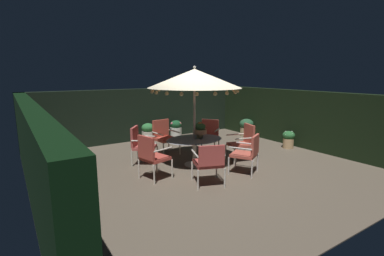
# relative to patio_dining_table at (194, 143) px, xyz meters

# --- Properties ---
(ground_plane) EXTENTS (7.99, 7.79, 0.02)m
(ground_plane) POSITION_rel_patio_dining_table_xyz_m (0.18, -0.17, -0.60)
(ground_plane) COLOR brown
(hedge_backdrop_rear) EXTENTS (7.99, 0.30, 1.84)m
(hedge_backdrop_rear) POSITION_rel_patio_dining_table_xyz_m (0.18, 3.57, 0.33)
(hedge_backdrop_rear) COLOR black
(hedge_backdrop_rear) RESTS_ON ground_plane
(hedge_backdrop_left) EXTENTS (0.30, 7.79, 1.84)m
(hedge_backdrop_left) POSITION_rel_patio_dining_table_xyz_m (-3.67, -0.17, 0.33)
(hedge_backdrop_left) COLOR black
(hedge_backdrop_left) RESTS_ON ground_plane
(hedge_backdrop_right) EXTENTS (0.30, 7.79, 1.84)m
(hedge_backdrop_right) POSITION_rel_patio_dining_table_xyz_m (4.02, -0.17, 0.33)
(hedge_backdrop_right) COLOR black
(hedge_backdrop_right) RESTS_ON ground_plane
(patio_dining_table) EXTENTS (1.53, 1.18, 0.71)m
(patio_dining_table) POSITION_rel_patio_dining_table_xyz_m (0.00, 0.00, 0.00)
(patio_dining_table) COLOR silver
(patio_dining_table) RESTS_ON ground_plane
(patio_umbrella) EXTENTS (2.36, 2.36, 2.57)m
(patio_umbrella) POSITION_rel_patio_dining_table_xyz_m (0.00, 0.00, 1.67)
(patio_umbrella) COLOR silver
(patio_umbrella) RESTS_ON ground_plane
(centerpiece_planter) EXTENTS (0.36, 0.36, 0.43)m
(centerpiece_planter) POSITION_rel_patio_dining_table_xyz_m (0.16, -0.01, 0.36)
(centerpiece_planter) COLOR tan
(centerpiece_planter) RESTS_ON patio_dining_table
(patio_chair_north) EXTENTS (0.77, 0.79, 0.96)m
(patio_chair_north) POSITION_rel_patio_dining_table_xyz_m (0.71, -1.23, -0.04)
(patio_chair_north) COLOR silver
(patio_chair_north) RESTS_ON ground_plane
(patio_chair_northeast) EXTENTS (0.74, 0.71, 1.00)m
(patio_chair_northeast) POSITION_rel_patio_dining_table_xyz_m (1.39, -0.37, -0.03)
(patio_chair_northeast) COLOR beige
(patio_chair_northeast) RESTS_ON ground_plane
(patio_chair_east) EXTENTS (0.81, 0.81, 0.97)m
(patio_chair_east) POSITION_rel_patio_dining_table_xyz_m (1.12, 0.88, -0.02)
(patio_chair_east) COLOR silver
(patio_chair_east) RESTS_ON ground_plane
(patio_chair_southeast) EXTENTS (0.67, 0.68, 1.01)m
(patio_chair_southeast) POSITION_rel_patio_dining_table_xyz_m (-0.14, 1.43, -0.02)
(patio_chair_southeast) COLOR beige
(patio_chair_southeast) RESTS_ON ground_plane
(patio_chair_south) EXTENTS (0.82, 0.82, 1.00)m
(patio_chair_south) POSITION_rel_patio_dining_table_xyz_m (-1.12, 0.89, -0.02)
(patio_chair_south) COLOR silver
(patio_chair_south) RESTS_ON ground_plane
(patio_chair_southwest) EXTENTS (0.68, 0.69, 1.03)m
(patio_chair_southwest) POSITION_rel_patio_dining_table_xyz_m (-1.39, -0.34, 0.01)
(patio_chair_southwest) COLOR beige
(patio_chair_southwest) RESTS_ON ground_plane
(patio_chair_west) EXTENTS (0.78, 0.78, 0.93)m
(patio_chair_west) POSITION_rel_patio_dining_table_xyz_m (-0.51, -1.33, -0.04)
(patio_chair_west) COLOR silver
(patio_chair_west) RESTS_ON ground_plane
(potted_plant_left_near) EXTENTS (0.44, 0.44, 0.54)m
(potted_plant_left_near) POSITION_rel_patio_dining_table_xyz_m (-2.97, -0.31, -0.30)
(potted_plant_left_near) COLOR #AA674B
(potted_plant_left_near) RESTS_ON ground_plane
(potted_plant_right_near) EXTENTS (0.45, 0.45, 0.65)m
(potted_plant_right_near) POSITION_rel_patio_dining_table_xyz_m (0.11, 3.13, -0.25)
(potted_plant_right_near) COLOR beige
(potted_plant_right_near) RESTS_ON ground_plane
(potted_plant_back_center) EXTENTS (0.43, 0.43, 0.59)m
(potted_plant_back_center) POSITION_rel_patio_dining_table_xyz_m (-3.30, 2.49, -0.29)
(potted_plant_back_center) COLOR #876551
(potted_plant_back_center) RESTS_ON ground_plane
(potted_plant_right_far) EXTENTS (0.39, 0.39, 0.56)m
(potted_plant_right_far) POSITION_rel_patio_dining_table_xyz_m (3.51, -0.21, -0.28)
(potted_plant_right_far) COLOR tan
(potted_plant_right_far) RESTS_ON ground_plane
(potted_plant_left_far) EXTENTS (0.44, 0.43, 0.65)m
(potted_plant_left_far) POSITION_rel_patio_dining_table_xyz_m (1.26, 3.14, -0.25)
(potted_plant_left_far) COLOR silver
(potted_plant_left_far) RESTS_ON ground_plane
(potted_plant_back_left) EXTENTS (0.53, 0.53, 0.66)m
(potted_plant_back_left) POSITION_rel_patio_dining_table_xyz_m (3.66, 1.87, -0.24)
(potted_plant_back_left) COLOR tan
(potted_plant_back_left) RESTS_ON ground_plane
(potted_plant_front_corner) EXTENTS (0.38, 0.38, 0.62)m
(potted_plant_front_corner) POSITION_rel_patio_dining_table_xyz_m (-3.04, 3.24, -0.28)
(potted_plant_front_corner) COLOR beige
(potted_plant_front_corner) RESTS_ON ground_plane
(potted_plant_back_right) EXTENTS (0.35, 0.35, 0.61)m
(potted_plant_back_right) POSITION_rel_patio_dining_table_xyz_m (-3.00, 0.57, -0.28)
(potted_plant_back_right) COLOR #9F6142
(potted_plant_back_right) RESTS_ON ground_plane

